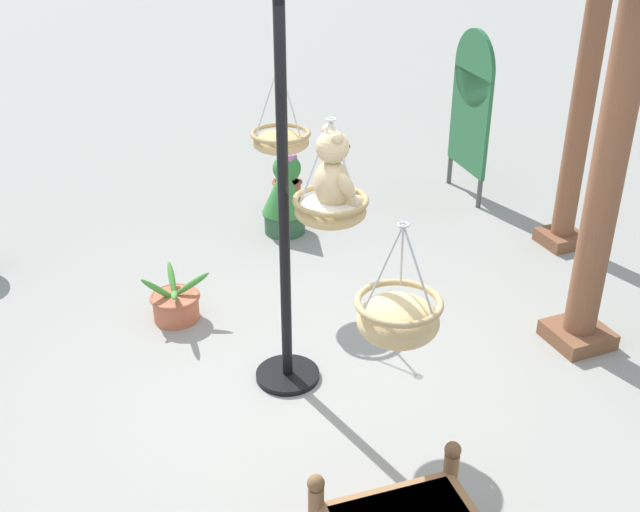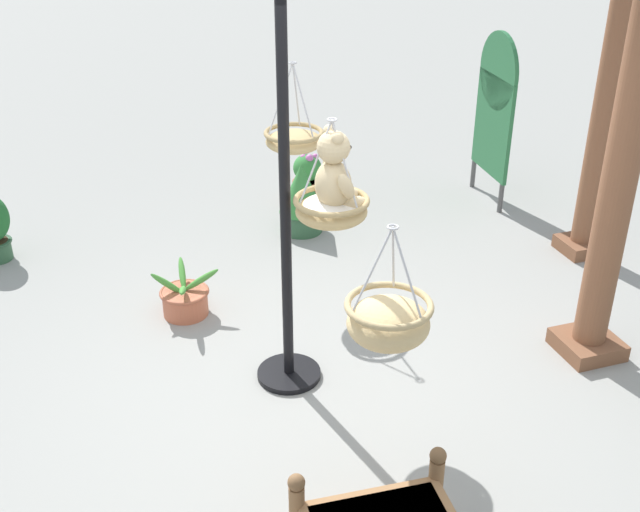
% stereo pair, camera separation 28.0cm
% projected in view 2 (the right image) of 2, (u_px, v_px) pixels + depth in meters
% --- Properties ---
extents(ground_plane, '(40.00, 40.00, 0.00)m').
position_uv_depth(ground_plane, '(313.00, 393.00, 5.24)').
color(ground_plane, gray).
extents(display_pole_central, '(0.44, 0.44, 2.60)m').
position_uv_depth(display_pole_central, '(287.00, 272.00, 5.02)').
color(display_pole_central, black).
rests_on(display_pole_central, ground).
extents(hanging_basket_with_teddy, '(0.47, 0.47, 0.67)m').
position_uv_depth(hanging_basket_with_teddy, '(331.00, 209.00, 4.74)').
color(hanging_basket_with_teddy, tan).
extents(teddy_bear, '(0.35, 0.32, 0.51)m').
position_uv_depth(teddy_bear, '(335.00, 175.00, 4.65)').
color(teddy_bear, '#D1B789').
extents(hanging_basket_left_high, '(0.47, 0.47, 0.70)m').
position_uv_depth(hanging_basket_left_high, '(294.00, 139.00, 6.10)').
color(hanging_basket_left_high, tan).
extents(hanging_basket_right_low, '(0.47, 0.47, 0.68)m').
position_uv_depth(hanging_basket_right_low, '(388.00, 320.00, 4.05)').
color(hanging_basket_right_low, tan).
extents(greenhouse_pillar_left, '(0.38, 0.38, 2.75)m').
position_uv_depth(greenhouse_pillar_left, '(605.00, 109.00, 6.44)').
color(greenhouse_pillar_left, brown).
rests_on(greenhouse_pillar_left, ground).
extents(greenhouse_pillar_right, '(0.44, 0.44, 3.03)m').
position_uv_depth(greenhouse_pillar_right, '(622.00, 163.00, 4.99)').
color(greenhouse_pillar_right, brown).
rests_on(greenhouse_pillar_right, ground).
extents(potted_plant_flowering_red, '(0.42, 0.42, 0.68)m').
position_uv_depth(potted_plant_flowering_red, '(302.00, 198.00, 7.28)').
color(potted_plant_flowering_red, '#2D5638').
rests_on(potted_plant_flowering_red, ground).
extents(potted_plant_small_succulent, '(0.31, 0.31, 0.53)m').
position_uv_depth(potted_plant_small_succulent, '(307.00, 178.00, 7.95)').
color(potted_plant_small_succulent, '#AD563D').
rests_on(potted_plant_small_succulent, ground).
extents(potted_plant_conical_shrub, '(0.59, 0.54, 0.39)m').
position_uv_depth(potted_plant_conical_shrub, '(185.00, 299.00, 6.06)').
color(potted_plant_conical_shrub, '#BC6042').
rests_on(potted_plant_conical_shrub, ground).
extents(display_sign_board, '(0.76, 0.11, 1.72)m').
position_uv_depth(display_sign_board, '(495.00, 105.00, 7.65)').
color(display_sign_board, '#286B3D').
rests_on(display_sign_board, ground).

